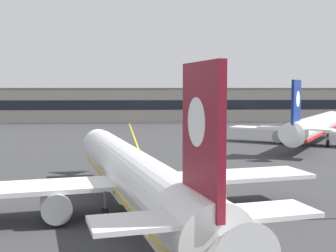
% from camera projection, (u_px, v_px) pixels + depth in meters
% --- Properties ---
extents(taxiway_centreline, '(9.34, 179.79, 0.01)m').
position_uv_depth(taxiway_centreline, '(147.00, 173.00, 56.53)').
color(taxiway_centreline, yellow).
rests_on(taxiway_centreline, ground).
extents(airliner_foreground, '(32.26, 41.07, 11.65)m').
position_uv_depth(airliner_foreground, '(133.00, 175.00, 37.33)').
color(airliner_foreground, white).
rests_on(airliner_foreground, ground).
extents(airliner_background, '(29.63, 36.78, 11.59)m').
position_uv_depth(airliner_background, '(315.00, 127.00, 83.31)').
color(airliner_background, white).
rests_on(airliner_background, ground).
extents(safety_cone_by_nose_gear, '(0.44, 0.44, 0.55)m').
position_uv_depth(safety_cone_by_nose_gear, '(134.00, 174.00, 54.39)').
color(safety_cone_by_nose_gear, orange).
rests_on(safety_cone_by_nose_gear, ground).
extents(terminal_building, '(135.08, 12.40, 10.37)m').
position_uv_depth(terminal_building, '(154.00, 105.00, 140.40)').
color(terminal_building, '#9E998E').
rests_on(terminal_building, ground).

